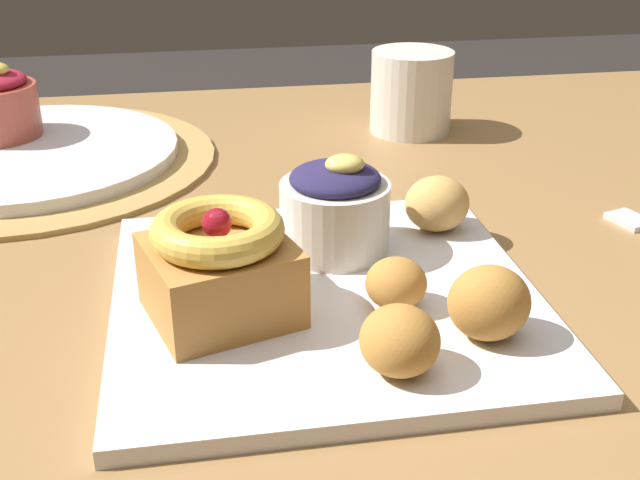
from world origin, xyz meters
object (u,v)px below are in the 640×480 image
Objects in this scene: cake_slice at (220,266)px; fritter_back at (400,341)px; fritter_middle at (489,303)px; fritter_extra at (437,204)px; coffee_mug at (411,92)px; front_plate at (325,298)px; berry_ramekin at (335,208)px; back_plate at (27,153)px; fritter_front at (396,283)px.

fritter_back is at bearing -39.49° from cake_slice.
fritter_middle is 1.00× the size of fritter_extra.
fritter_middle is 0.57× the size of coffee_mug.
berry_ramekin is at bearing 73.33° from front_plate.
cake_slice is at bearing -121.07° from coffee_mug.
cake_slice is at bearing -63.26° from back_plate.
cake_slice is 2.12× the size of fritter_middle.
front_plate is 5.99× the size of fritter_back.
fritter_middle reaches higher than fritter_extra.
fritter_back is (0.10, -0.08, -0.01)m from cake_slice.
berry_ramekin reaches higher than fritter_back.
cake_slice is 0.12m from fritter_back.
fritter_extra is at bearing 38.52° from front_plate.
fritter_extra reaches higher than back_plate.
cake_slice reaches higher than front_plate.
back_plate is (-0.33, 0.39, -0.02)m from fritter_middle.
back_plate is (-0.28, 0.35, -0.02)m from fritter_front.
cake_slice is at bearing -137.81° from berry_ramekin.
fritter_extra is at bearing -101.34° from coffee_mug.
fritter_back is at bearing -103.02° from fritter_front.
front_plate is 0.39m from coffee_mug.
front_plate is at bearing 104.30° from fritter_back.
berry_ramekin is (0.02, 0.06, 0.04)m from front_plate.
fritter_front is at bearing -50.99° from back_plate.
fritter_front is 0.07m from fritter_back.
fritter_front is at bearing -4.40° from cake_slice.
cake_slice reaches higher than fritter_front.
front_plate is 5.64× the size of fritter_extra.
fritter_front is 0.80× the size of fritter_middle.
coffee_mug is at bearing 58.93° from cake_slice.
berry_ramekin is at bearing -165.45° from fritter_extra.
fritter_front is at bearing -34.87° from front_plate.
fritter_middle is (0.07, -0.13, -0.01)m from berry_ramekin.
fritter_front is 0.06m from fritter_middle.
cake_slice is at bearing 175.60° from fritter_front.
front_plate is 0.08m from cake_slice.
fritter_middle is at bearing -95.60° from fritter_extra.
back_plate is 0.40m from coffee_mug.
back_plate is at bearing 116.74° from cake_slice.
fritter_front is 0.14× the size of back_plate.
coffee_mug is (0.07, 0.43, 0.01)m from fritter_middle.
fritter_extra is 0.57× the size of coffee_mug.
back_plate is at bearing 129.92° from fritter_middle.
back_plate is (-0.27, 0.42, -0.02)m from fritter_back.
berry_ramekin is at bearing 92.67° from fritter_back.
fritter_middle is 0.17× the size of back_plate.
front_plate is 0.11m from fritter_back.
fritter_front is at bearing 76.98° from fritter_back.
cake_slice is 0.17m from fritter_middle.
fritter_middle reaches higher than fritter_back.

